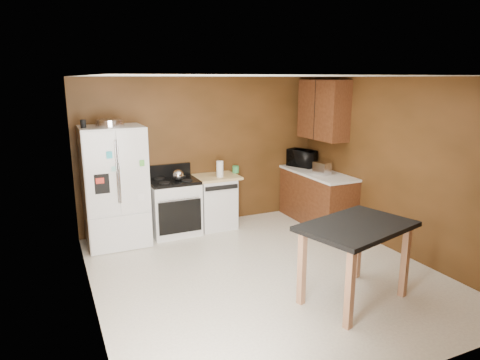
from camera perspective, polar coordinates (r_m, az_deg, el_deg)
floor at (r=5.72m, az=3.23°, el=-12.28°), size 4.50×4.50×0.00m
ceiling at (r=5.15m, az=3.61°, el=13.65°), size 4.50×4.50×0.00m
wall_back at (r=7.32m, az=-4.89°, el=3.73°), size 4.20×0.00×4.20m
wall_front at (r=3.56m, az=20.80°, el=-7.69°), size 4.20×0.00×4.20m
wall_left at (r=4.72m, az=-19.78°, el=-2.48°), size 0.00×4.50×4.50m
wall_right at (r=6.53m, az=19.92°, el=1.78°), size 0.00×4.50×4.50m
roasting_pan at (r=6.46m, az=-16.96°, el=7.29°), size 0.41×0.41×0.10m
pen_cup at (r=6.38m, az=-20.18°, el=7.04°), size 0.08×0.08×0.12m
kettle at (r=6.80m, az=-8.26°, el=0.65°), size 0.18×0.18×0.18m
paper_towel at (r=7.03m, az=-2.70°, el=1.48°), size 0.14×0.14×0.27m
green_canister at (r=7.35m, az=-0.59°, el=1.44°), size 0.14×0.14×0.12m
toaster at (r=7.31m, az=10.87°, el=1.54°), size 0.22×0.31×0.20m
microwave at (r=7.90m, az=8.25°, el=2.82°), size 0.52×0.60×0.28m
refrigerator at (r=6.66m, az=-16.33°, el=-0.83°), size 0.90×0.80×1.80m
gas_range at (r=7.01m, az=-8.79°, el=-3.45°), size 0.76×0.68×1.10m
dishwasher at (r=7.25m, az=-3.36°, el=-2.82°), size 0.78×0.63×0.89m
right_cabinets at (r=7.55m, az=10.45°, el=1.20°), size 0.63×1.58×2.45m
island at (r=4.95m, az=15.24°, el=-7.22°), size 1.43×1.14×0.91m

